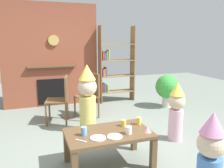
{
  "coord_description": "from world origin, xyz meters",
  "views": [
    {
      "loc": [
        -1.08,
        -3.01,
        1.58
      ],
      "look_at": [
        0.15,
        0.4,
        0.87
      ],
      "focal_mm": 36.91,
      "sensor_mm": 36.0,
      "label": 1
    }
  ],
  "objects_px": {
    "paper_cup_center": "(124,123)",
    "paper_cup_far_left": "(84,131)",
    "paper_plate_front": "(115,137)",
    "child_in_pink": "(176,110)",
    "coffee_table": "(109,137)",
    "dining_chair_left": "(62,97)",
    "birthday_cake_slice": "(147,130)",
    "dining_chair_middle": "(90,92)",
    "paper_cup_near_left": "(129,130)",
    "child_with_cone_hat": "(210,157)",
    "bookshelf": "(114,67)",
    "child_by_the_chairs": "(87,97)",
    "paper_cup_near_right": "(139,121)",
    "potted_plant_tall": "(167,87)",
    "paper_plate_rear": "(98,138)"
  },
  "relations": [
    {
      "from": "child_in_pink",
      "to": "potted_plant_tall",
      "type": "relative_size",
      "value": 1.21
    },
    {
      "from": "paper_cup_center",
      "to": "birthday_cake_slice",
      "type": "xyz_separation_m",
      "value": [
        0.2,
        -0.28,
        -0.01
      ]
    },
    {
      "from": "paper_plate_rear",
      "to": "child_by_the_chairs",
      "type": "distance_m",
      "value": 1.33
    },
    {
      "from": "paper_cup_center",
      "to": "paper_plate_front",
      "type": "distance_m",
      "value": 0.37
    },
    {
      "from": "bookshelf",
      "to": "coffee_table",
      "type": "bearing_deg",
      "value": -111.52
    },
    {
      "from": "paper_cup_far_left",
      "to": "child_in_pink",
      "type": "relative_size",
      "value": 0.11
    },
    {
      "from": "child_with_cone_hat",
      "to": "child_by_the_chairs",
      "type": "relative_size",
      "value": 0.81
    },
    {
      "from": "paper_cup_far_left",
      "to": "dining_chair_middle",
      "type": "height_order",
      "value": "dining_chair_middle"
    },
    {
      "from": "paper_cup_far_left",
      "to": "paper_cup_near_right",
      "type": "bearing_deg",
      "value": 7.15
    },
    {
      "from": "paper_cup_near_left",
      "to": "dining_chair_middle",
      "type": "bearing_deg",
      "value": 88.52
    },
    {
      "from": "paper_plate_front",
      "to": "child_in_pink",
      "type": "bearing_deg",
      "value": 23.18
    },
    {
      "from": "paper_cup_near_right",
      "to": "coffee_table",
      "type": "bearing_deg",
      "value": -167.99
    },
    {
      "from": "paper_cup_near_left",
      "to": "child_by_the_chairs",
      "type": "bearing_deg",
      "value": 98.32
    },
    {
      "from": "child_with_cone_hat",
      "to": "child_in_pink",
      "type": "bearing_deg",
      "value": -56.77
    },
    {
      "from": "coffee_table",
      "to": "dining_chair_middle",
      "type": "xyz_separation_m",
      "value": [
        0.26,
        1.9,
        0.13
      ]
    },
    {
      "from": "coffee_table",
      "to": "paper_cup_center",
      "type": "xyz_separation_m",
      "value": [
        0.25,
        0.12,
        0.11
      ]
    },
    {
      "from": "dining_chair_middle",
      "to": "birthday_cake_slice",
      "type": "bearing_deg",
      "value": 82.32
    },
    {
      "from": "birthday_cake_slice",
      "to": "child_with_cone_hat",
      "type": "height_order",
      "value": "child_with_cone_hat"
    },
    {
      "from": "paper_plate_rear",
      "to": "birthday_cake_slice",
      "type": "xyz_separation_m",
      "value": [
        0.63,
        -0.02,
        0.03
      ]
    },
    {
      "from": "child_in_pink",
      "to": "child_by_the_chairs",
      "type": "height_order",
      "value": "child_by_the_chairs"
    },
    {
      "from": "dining_chair_left",
      "to": "child_in_pink",
      "type": "bearing_deg",
      "value": 152.59
    },
    {
      "from": "child_with_cone_hat",
      "to": "dining_chair_left",
      "type": "relative_size",
      "value": 1.04
    },
    {
      "from": "paper_cup_near_right",
      "to": "child_with_cone_hat",
      "type": "relative_size",
      "value": 0.11
    },
    {
      "from": "paper_plate_front",
      "to": "paper_cup_near_left",
      "type": "bearing_deg",
      "value": 8.89
    },
    {
      "from": "paper_cup_near_left",
      "to": "paper_cup_far_left",
      "type": "xyz_separation_m",
      "value": [
        -0.52,
        0.14,
        0.01
      ]
    },
    {
      "from": "dining_chair_left",
      "to": "paper_cup_near_left",
      "type": "bearing_deg",
      "value": 120.0
    },
    {
      "from": "child_in_pink",
      "to": "dining_chair_left",
      "type": "relative_size",
      "value": 1.04
    },
    {
      "from": "child_by_the_chairs",
      "to": "dining_chair_middle",
      "type": "height_order",
      "value": "child_by_the_chairs"
    },
    {
      "from": "paper_cup_center",
      "to": "paper_cup_far_left",
      "type": "height_order",
      "value": "paper_cup_far_left"
    },
    {
      "from": "child_with_cone_hat",
      "to": "paper_cup_near_left",
      "type": "bearing_deg",
      "value": -5.98
    },
    {
      "from": "birthday_cake_slice",
      "to": "paper_cup_center",
      "type": "bearing_deg",
      "value": 125.72
    },
    {
      "from": "paper_cup_near_left",
      "to": "paper_plate_front",
      "type": "distance_m",
      "value": 0.2
    },
    {
      "from": "child_by_the_chairs",
      "to": "child_in_pink",
      "type": "bearing_deg",
      "value": 57.82
    },
    {
      "from": "paper_plate_front",
      "to": "coffee_table",
      "type": "bearing_deg",
      "value": 96.53
    },
    {
      "from": "potted_plant_tall",
      "to": "paper_cup_near_left",
      "type": "bearing_deg",
      "value": -132.54
    },
    {
      "from": "paper_cup_center",
      "to": "birthday_cake_slice",
      "type": "distance_m",
      "value": 0.34
    },
    {
      "from": "paper_cup_near_right",
      "to": "dining_chair_middle",
      "type": "distance_m",
      "value": 1.81
    },
    {
      "from": "paper_cup_center",
      "to": "paper_cup_near_right",
      "type": "bearing_deg",
      "value": -4.53
    },
    {
      "from": "coffee_table",
      "to": "paper_cup_far_left",
      "type": "bearing_deg",
      "value": 179.65
    },
    {
      "from": "bookshelf",
      "to": "potted_plant_tall",
      "type": "height_order",
      "value": "bookshelf"
    },
    {
      "from": "dining_chair_left",
      "to": "birthday_cake_slice",
      "type": "bearing_deg",
      "value": 126.27
    },
    {
      "from": "coffee_table",
      "to": "child_by_the_chairs",
      "type": "relative_size",
      "value": 0.91
    },
    {
      "from": "coffee_table",
      "to": "dining_chair_left",
      "type": "xyz_separation_m",
      "value": [
        -0.34,
        1.74,
        0.13
      ]
    },
    {
      "from": "paper_plate_front",
      "to": "dining_chair_middle",
      "type": "relative_size",
      "value": 0.2
    },
    {
      "from": "child_with_cone_hat",
      "to": "dining_chair_left",
      "type": "height_order",
      "value": "child_with_cone_hat"
    },
    {
      "from": "paper_plate_front",
      "to": "child_in_pink",
      "type": "xyz_separation_m",
      "value": [
        1.23,
        0.53,
        0.04
      ]
    },
    {
      "from": "paper_cup_center",
      "to": "paper_cup_far_left",
      "type": "relative_size",
      "value": 0.83
    },
    {
      "from": "paper_cup_center",
      "to": "paper_plate_front",
      "type": "height_order",
      "value": "paper_cup_center"
    },
    {
      "from": "birthday_cake_slice",
      "to": "paper_cup_near_left",
      "type": "bearing_deg",
      "value": 173.64
    },
    {
      "from": "child_with_cone_hat",
      "to": "dining_chair_left",
      "type": "bearing_deg",
      "value": -13.44
    }
  ]
}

